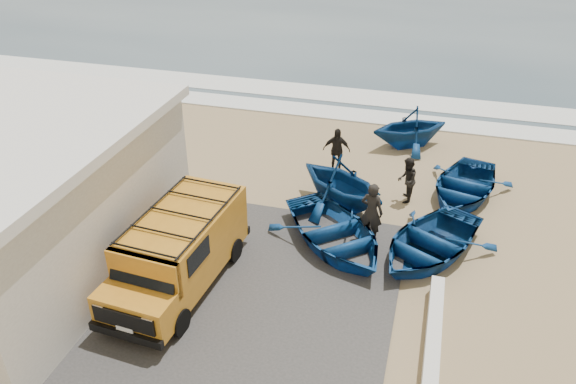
# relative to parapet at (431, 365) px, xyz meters

# --- Properties ---
(ground) EXTENTS (160.00, 160.00, 0.00)m
(ground) POSITION_rel_parapet_xyz_m (-5.00, 3.00, -0.28)
(ground) COLOR #A2875E
(slab) EXTENTS (12.00, 10.00, 0.05)m
(slab) POSITION_rel_parapet_xyz_m (-7.00, 1.00, -0.25)
(slab) COLOR #43403D
(slab) RESTS_ON ground
(surf_line) EXTENTS (180.00, 1.60, 0.06)m
(surf_line) POSITION_rel_parapet_xyz_m (-5.00, 15.00, -0.25)
(surf_line) COLOR white
(surf_line) RESTS_ON ground
(surf_wash) EXTENTS (180.00, 2.20, 0.04)m
(surf_wash) POSITION_rel_parapet_xyz_m (-5.00, 17.50, -0.26)
(surf_wash) COLOR white
(surf_wash) RESTS_ON ground
(parapet) EXTENTS (0.35, 6.00, 0.55)m
(parapet) POSITION_rel_parapet_xyz_m (0.00, 0.00, 0.00)
(parapet) COLOR silver
(parapet) RESTS_ON ground
(van) EXTENTS (2.41, 5.29, 2.21)m
(van) POSITION_rel_parapet_xyz_m (-6.96, 1.47, 0.91)
(van) COLOR orange
(van) RESTS_ON ground
(boat_near_left) EXTENTS (5.42, 5.56, 0.94)m
(boat_near_left) POSITION_rel_parapet_xyz_m (-3.18, 4.40, 0.20)
(boat_near_left) COLOR navy
(boat_near_left) RESTS_ON ground
(boat_near_right) EXTENTS (4.79, 5.33, 0.91)m
(boat_near_right) POSITION_rel_parapet_xyz_m (-0.34, 4.72, 0.18)
(boat_near_right) COLOR navy
(boat_near_right) RESTS_ON ground
(boat_mid_left) EXTENTS (4.71, 4.57, 1.90)m
(boat_mid_left) POSITION_rel_parapet_xyz_m (-3.45, 6.78, 0.67)
(boat_mid_left) COLOR navy
(boat_mid_left) RESTS_ON ground
(boat_mid_right) EXTENTS (3.94, 4.80, 0.87)m
(boat_mid_right) POSITION_rel_parapet_xyz_m (0.63, 8.60, 0.16)
(boat_mid_right) COLOR navy
(boat_mid_right) RESTS_ON ground
(boat_far_left) EXTENTS (4.31, 4.16, 1.74)m
(boat_far_left) POSITION_rel_parapet_xyz_m (-1.63, 12.34, 0.59)
(boat_far_left) COLOR navy
(boat_far_left) RESTS_ON ground
(fisherman_front) EXTENTS (0.82, 0.64, 1.99)m
(fisherman_front) POSITION_rel_parapet_xyz_m (-2.18, 5.10, 0.72)
(fisherman_front) COLOR black
(fisherman_front) RESTS_ON ground
(fisherman_middle) EXTENTS (0.64, 0.81, 1.65)m
(fisherman_middle) POSITION_rel_parapet_xyz_m (-1.33, 7.74, 0.55)
(fisherman_middle) COLOR black
(fisherman_middle) RESTS_ON ground
(fisherman_back) EXTENTS (1.09, 0.57, 1.78)m
(fisherman_back) POSITION_rel_parapet_xyz_m (-4.13, 9.29, 0.61)
(fisherman_back) COLOR black
(fisherman_back) RESTS_ON ground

